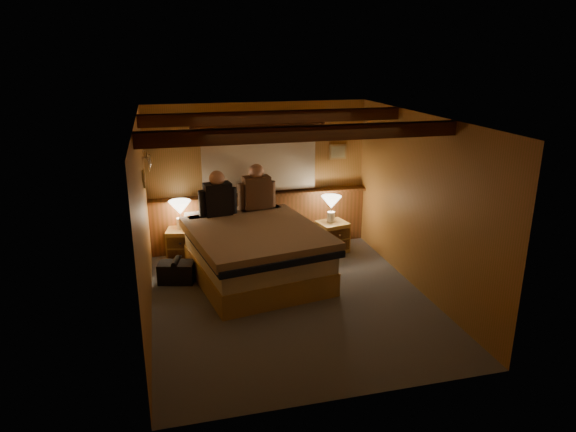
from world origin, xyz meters
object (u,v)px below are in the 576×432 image
object	(u,v)px
bed	(254,251)
nightstand_right	(332,237)
lamp_right	(331,204)
person_right	(257,190)
person_left	(218,197)
nightstand_left	(183,244)
duffel_bag	(177,272)
lamp_left	(180,209)

from	to	relation	value
bed	nightstand_right	world-z (taller)	bed
lamp_right	person_right	xyz separation A→B (m)	(-1.19, 0.18, 0.26)
person_left	lamp_right	bearing A→B (deg)	-7.37
nightstand_left	person_left	world-z (taller)	person_left
bed	nightstand_left	bearing A→B (deg)	126.98
person_left	person_right	distance (m)	0.67
lamp_right	nightstand_left	bearing A→B (deg)	175.60
duffel_bag	person_right	bearing A→B (deg)	46.13
nightstand_right	duffel_bag	distance (m)	2.62
nightstand_left	duffel_bag	xyz separation A→B (m)	(-0.14, -0.82, -0.10)
bed	nightstand_right	distance (m)	1.60
nightstand_right	lamp_left	size ratio (longest dim) A/B	1.18
person_right	bed	bearing A→B (deg)	-108.78
nightstand_right	lamp_left	xyz separation A→B (m)	(-2.42, 0.27, 0.58)
nightstand_right	lamp_right	distance (m)	0.55
bed	person_right	size ratio (longest dim) A/B	3.38
bed	nightstand_right	bearing A→B (deg)	15.19
lamp_left	person_left	size ratio (longest dim) A/B	0.62
nightstand_right	person_right	world-z (taller)	person_right
duffel_bag	bed	bearing A→B (deg)	10.47
lamp_left	person_right	distance (m)	1.23
nightstand_left	person_right	xyz separation A→B (m)	(1.20, -0.01, 0.81)
bed	duffel_bag	xyz separation A→B (m)	(-1.11, 0.08, -0.25)
nightstand_left	lamp_right	xyz separation A→B (m)	(2.39, -0.18, 0.55)
nightstand_right	lamp_left	bearing A→B (deg)	161.63
nightstand_right	bed	bearing A→B (deg)	-166.81
bed	lamp_left	world-z (taller)	lamp_left
person_right	duffel_bag	world-z (taller)	person_right
person_left	nightstand_left	bearing A→B (deg)	150.87
lamp_left	lamp_right	size ratio (longest dim) A/B	1.04
nightstand_right	person_right	xyz separation A→B (m)	(-1.21, 0.22, 0.81)
bed	nightstand_left	distance (m)	1.34
nightstand_right	duffel_bag	world-z (taller)	nightstand_right
lamp_left	person_right	bearing A→B (deg)	-2.21
lamp_right	person_left	world-z (taller)	person_left
bed	person_right	bearing A→B (deg)	65.86
nightstand_right	person_right	size ratio (longest dim) A/B	0.71
lamp_left	person_right	xyz separation A→B (m)	(1.20, -0.05, 0.24)
bed	person_left	distance (m)	1.04
nightstand_left	duffel_bag	world-z (taller)	nightstand_left
bed	lamp_left	distance (m)	1.43
bed	person_left	xyz separation A→B (m)	(-0.42, 0.70, 0.65)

